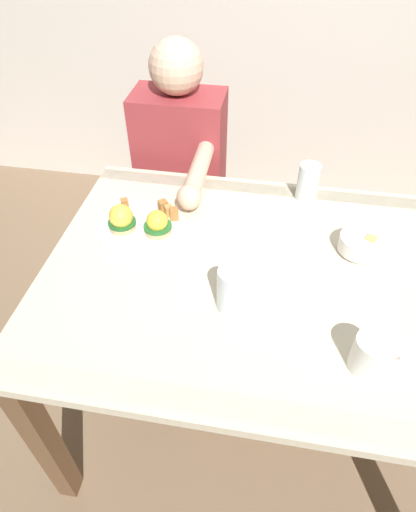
{
  "coord_description": "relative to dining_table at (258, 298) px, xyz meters",
  "views": [
    {
      "loc": [
        -0.0,
        -0.84,
        1.59
      ],
      "look_at": [
        -0.15,
        0.0,
        0.78
      ],
      "focal_mm": 30.42,
      "sensor_mm": 36.0,
      "label": 1
    }
  ],
  "objects": [
    {
      "name": "water_glass_far",
      "position": [
        -0.07,
        -0.13,
        0.16
      ],
      "size": [
        0.07,
        0.07,
        0.13
      ],
      "color": "silver",
      "rests_on": "dining_table"
    },
    {
      "name": "dining_table",
      "position": [
        0.0,
        0.0,
        0.0
      ],
      "size": [
        1.2,
        0.9,
        0.74
      ],
      "color": "beige",
      "rests_on": "ground_plane"
    },
    {
      "name": "coffee_mug",
      "position": [
        0.26,
        -0.25,
        0.16
      ],
      "size": [
        0.11,
        0.08,
        0.09
      ],
      "color": "white",
      "rests_on": "dining_table"
    },
    {
      "name": "fruit_bowl",
      "position": [
        0.27,
        0.13,
        0.14
      ],
      "size": [
        0.12,
        0.12,
        0.06
      ],
      "color": "white",
      "rests_on": "dining_table"
    },
    {
      "name": "eggs_benedict_plate",
      "position": [
        -0.37,
        0.11,
        0.13
      ],
      "size": [
        0.27,
        0.27,
        0.09
      ],
      "color": "white",
      "rests_on": "dining_table"
    },
    {
      "name": "water_glass_near",
      "position": [
        0.12,
        0.37,
        0.16
      ],
      "size": [
        0.07,
        0.07,
        0.12
      ],
      "color": "silver",
      "rests_on": "dining_table"
    },
    {
      "name": "diner_person",
      "position": [
        -0.36,
        0.6,
        0.02
      ],
      "size": [
        0.34,
        0.54,
        1.14
      ],
      "color": "#33333D",
      "rests_on": "ground_plane"
    },
    {
      "name": "ground_plane",
      "position": [
        0.0,
        0.0,
        -0.63
      ],
      "size": [
        6.0,
        6.0,
        0.0
      ],
      "primitive_type": "plane",
      "color": "#7F664C"
    }
  ]
}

